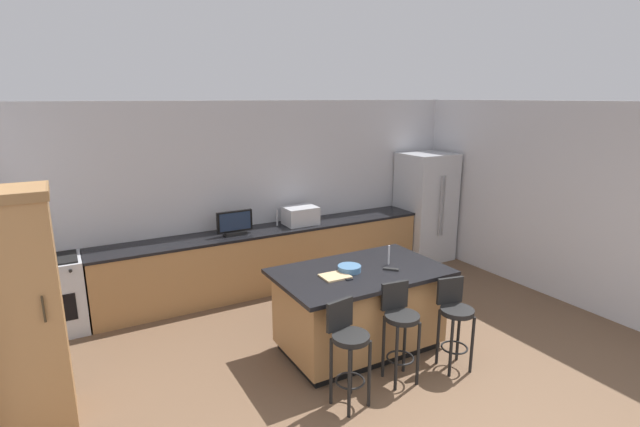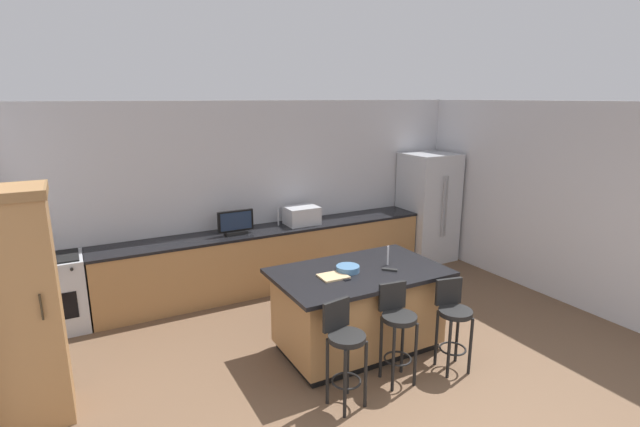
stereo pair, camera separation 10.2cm
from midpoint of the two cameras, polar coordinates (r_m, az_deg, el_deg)
wall_back at (r=7.08m, az=-6.54°, el=2.47°), size 7.09×0.12×2.71m
wall_right at (r=7.46m, az=24.89°, el=1.85°), size 0.12×4.61×2.71m
counter_back at (r=6.96m, az=-5.47°, el=-5.38°), size 4.89×0.62×0.90m
kitchen_island at (r=5.31m, az=5.22°, el=-11.47°), size 1.84×1.13×0.93m
refrigerator at (r=8.26m, az=13.29°, el=0.76°), size 0.83×0.79×1.84m
range_oven at (r=6.49m, az=-29.35°, el=-8.59°), size 0.75×0.63×0.92m
cabinet_tower at (r=4.66m, az=-32.33°, el=-9.44°), size 0.67×0.56×2.07m
microwave at (r=6.99m, az=-1.81°, el=-0.24°), size 0.48×0.36×0.26m
tv_monitor at (r=6.56m, az=-9.75°, el=-1.20°), size 0.50×0.16×0.34m
sink_faucet_back at (r=6.94m, az=-4.66°, el=-0.48°), size 0.02×0.02×0.24m
sink_faucet_island at (r=5.31m, az=8.78°, el=-5.05°), size 0.02×0.02×0.22m
bar_stool_left at (r=4.37m, az=3.66°, el=-15.65°), size 0.34×0.36×0.99m
bar_stool_center at (r=4.76m, az=9.99°, el=-13.15°), size 0.34×0.35×0.99m
bar_stool_right at (r=5.10m, az=16.41°, el=-12.05°), size 0.35×0.36×0.95m
fruit_bowl at (r=5.08m, az=4.02°, el=-6.70°), size 0.25×0.25×0.07m
cell_phone at (r=4.91m, az=3.56°, el=-7.82°), size 0.07×0.15×0.01m
tv_remote at (r=5.17m, az=9.01°, el=-6.74°), size 0.15×0.15×0.02m
cutting_board at (r=4.94m, az=2.21°, el=-7.62°), size 0.29×0.24×0.02m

